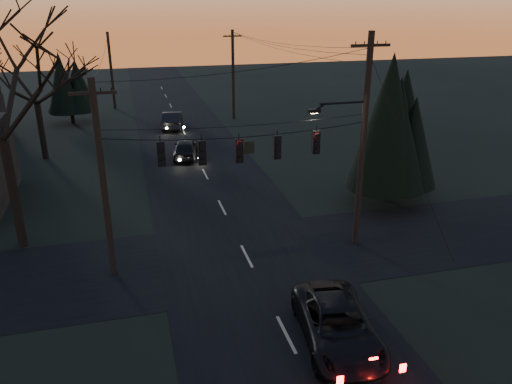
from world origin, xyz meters
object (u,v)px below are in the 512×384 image
object	(u,v)px
utility_pole_far_r	(234,119)
sedan_oncoming_a	(186,149)
utility_pole_left	(114,273)
evergreen_right	(395,123)
utility_pole_right	(355,243)
suv_near	(337,326)
utility_pole_far_l	(115,109)
sedan_oncoming_b	(172,120)

from	to	relation	value
utility_pole_far_r	sedan_oncoming_a	xyz separation A→B (m)	(-6.30, -11.94, 0.72)
utility_pole_left	evergreen_right	size ratio (longest dim) A/B	1.03
utility_pole_right	suv_near	bearing A→B (deg)	-119.79
utility_pole_right	utility_pole_far_l	world-z (taller)	utility_pole_right
evergreen_right	sedan_oncoming_a	distance (m)	16.10
utility_pole_far_r	utility_pole_far_l	bearing A→B (deg)	145.18
utility_pole_right	utility_pole_far_l	distance (m)	37.79
utility_pole_right	sedan_oncoming_b	distance (m)	26.39
utility_pole_far_r	utility_pole_right	bearing A→B (deg)	-90.00
utility_pole_far_r	suv_near	xyz separation A→B (m)	(-3.93, -34.87, 0.72)
suv_near	utility_pole_left	bearing A→B (deg)	145.02
evergreen_right	utility_pole_far_l	bearing A→B (deg)	116.62
utility_pole_right	utility_pole_left	bearing A→B (deg)	180.00
sedan_oncoming_b	sedan_oncoming_a	bearing A→B (deg)	99.34
utility_pole_far_l	evergreen_right	xyz separation A→B (m)	(15.75, -31.42, 4.72)
suv_near	sedan_oncoming_b	distance (m)	32.57
sedan_oncoming_b	evergreen_right	bearing A→B (deg)	125.96
utility_pole_right	utility_pole_far_l	bearing A→B (deg)	107.72
utility_pole_far_r	sedan_oncoming_a	distance (m)	13.52
evergreen_right	suv_near	distance (m)	14.63
utility_pole_far_r	utility_pole_left	bearing A→B (deg)	-112.33
utility_pole_far_r	sedan_oncoming_b	bearing A→B (deg)	-159.29
utility_pole_far_l	evergreen_right	size ratio (longest dim) A/B	0.97
utility_pole_far_l	sedan_oncoming_b	bearing A→B (deg)	-63.39
evergreen_right	sedan_oncoming_b	distance (m)	23.87
utility_pole_left	suv_near	xyz separation A→B (m)	(7.57, -6.87, 0.72)
utility_pole_far_l	evergreen_right	bearing A→B (deg)	-63.38
sedan_oncoming_a	sedan_oncoming_b	bearing A→B (deg)	-79.83
sedan_oncoming_b	utility_pole_far_r	bearing A→B (deg)	-149.96
utility_pole_far_r	utility_pole_far_l	xyz separation A→B (m)	(-11.50, 8.00, 0.00)
utility_pole_right	evergreen_right	xyz separation A→B (m)	(4.25, 4.58, 4.72)
evergreen_right	sedan_oncoming_b	xyz separation A→B (m)	(-10.55, 21.04, -3.96)
utility_pole_far_r	evergreen_right	bearing A→B (deg)	-79.72
suv_near	utility_pole_far_r	bearing A→B (deg)	90.82
evergreen_right	suv_near	bearing A→B (deg)	-125.56
utility_pole_far_r	utility_pole_far_l	world-z (taller)	utility_pole_far_r
sedan_oncoming_a	sedan_oncoming_b	world-z (taller)	sedan_oncoming_b
utility_pole_right	sedan_oncoming_a	size ratio (longest dim) A/B	2.36
utility_pole_right	utility_pole_left	xyz separation A→B (m)	(-11.50, 0.00, 0.00)
utility_pole_far_r	sedan_oncoming_b	distance (m)	6.78
suv_near	utility_pole_far_l	bearing A→B (deg)	107.27
utility_pole_left	evergreen_right	xyz separation A→B (m)	(15.75, 4.58, 4.72)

